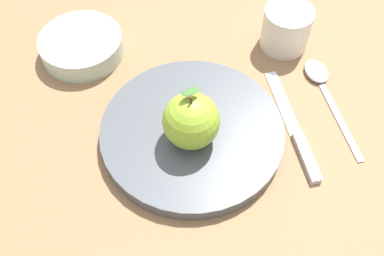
# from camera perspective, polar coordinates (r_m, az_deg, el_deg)

# --- Properties ---
(ground_plane) EXTENTS (2.40, 2.40, 0.00)m
(ground_plane) POSITION_cam_1_polar(r_m,az_deg,el_deg) (0.62, 0.90, 0.02)
(ground_plane) COLOR olive
(dinner_plate) EXTENTS (0.25, 0.25, 0.02)m
(dinner_plate) POSITION_cam_1_polar(r_m,az_deg,el_deg) (0.61, -0.00, -0.45)
(dinner_plate) COLOR #4C5156
(dinner_plate) RESTS_ON ground_plane
(apple) EXTENTS (0.07, 0.07, 0.09)m
(apple) POSITION_cam_1_polar(r_m,az_deg,el_deg) (0.56, -0.11, 0.93)
(apple) COLOR #8CB22D
(apple) RESTS_ON dinner_plate
(side_bowl) EXTENTS (0.13, 0.13, 0.03)m
(side_bowl) POSITION_cam_1_polar(r_m,az_deg,el_deg) (0.73, -14.05, 10.41)
(side_bowl) COLOR #B2C6B2
(side_bowl) RESTS_ON ground_plane
(cup) EXTENTS (0.08, 0.08, 0.07)m
(cup) POSITION_cam_1_polar(r_m,az_deg,el_deg) (0.72, 12.04, 12.64)
(cup) COLOR silver
(cup) RESTS_ON ground_plane
(knife) EXTENTS (0.20, 0.04, 0.01)m
(knife) POSITION_cam_1_polar(r_m,az_deg,el_deg) (0.63, 13.21, -0.59)
(knife) COLOR silver
(knife) RESTS_ON ground_plane
(spoon) EXTENTS (0.19, 0.04, 0.01)m
(spoon) POSITION_cam_1_polar(r_m,az_deg,el_deg) (0.70, 16.34, 5.64)
(spoon) COLOR silver
(spoon) RESTS_ON ground_plane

